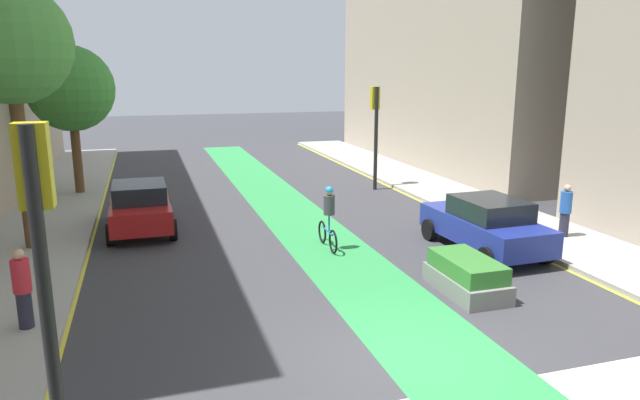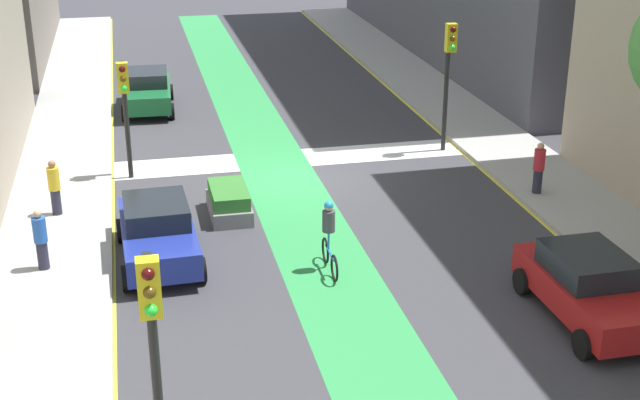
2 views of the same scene
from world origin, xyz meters
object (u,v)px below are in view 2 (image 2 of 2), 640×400
car_red_left_far (589,286)px  median_planter (229,202)px  cyclist_in_lane (329,235)px  traffic_signal_near_left (449,63)px  car_green_right_near (148,90)px  traffic_signal_near_right (125,98)px  pedestrian_sidewalk_right_b (54,187)px  pedestrian_sidewalk_right_a (41,239)px  pedestrian_sidewalk_left_a (539,168)px  car_blue_right_far (158,231)px  traffic_signal_far_right (153,334)px

car_red_left_far → median_planter: (7.18, -7.75, -0.40)m
cyclist_in_lane → traffic_signal_near_left: bearing=-126.3°
cyclist_in_lane → median_planter: cyclist_in_lane is taller
car_green_right_near → traffic_signal_near_right: bearing=83.7°
traffic_signal_near_left → cyclist_in_lane: bearing=53.7°
cyclist_in_lane → pedestrian_sidewalk_right_b: bearing=-35.4°
traffic_signal_near_right → traffic_signal_near_left: bearing=-177.6°
pedestrian_sidewalk_right_a → pedestrian_sidewalk_left_a: size_ratio=0.99×
pedestrian_sidewalk_right_b → pedestrian_sidewalk_left_a: bearing=174.3°
traffic_signal_near_left → pedestrian_sidewalk_left_a: size_ratio=2.82×
median_planter → car_blue_right_far: bearing=50.3°
car_blue_right_far → pedestrian_sidewalk_right_a: (2.86, 0.19, 0.15)m
pedestrian_sidewalk_right_b → median_planter: size_ratio=0.75×
traffic_signal_far_right → car_red_left_far: (-9.67, -3.91, -2.26)m
car_blue_right_far → median_planter: bearing=-129.7°
car_red_left_far → median_planter: 10.57m
traffic_signal_near_left → pedestrian_sidewalk_right_b: traffic_signal_near_left is taller
traffic_signal_far_right → car_blue_right_far: bearing=-92.3°
median_planter → traffic_signal_near_right: bearing=-53.6°
traffic_signal_far_right → traffic_signal_near_right: bearing=-89.2°
pedestrian_sidewalk_right_a → pedestrian_sidewalk_right_b: pedestrian_sidewalk_right_b is taller
cyclist_in_lane → median_planter: bearing=-63.7°
car_green_right_near → car_blue_right_far: size_ratio=1.01×
pedestrian_sidewalk_right_a → pedestrian_sidewalk_right_b: size_ratio=0.97×
car_green_right_near → car_red_left_far: bearing=114.9°
pedestrian_sidewalk_right_a → median_planter: 5.74m
traffic_signal_near_left → car_red_left_far: 12.15m
traffic_signal_near_left → traffic_signal_far_right: size_ratio=1.03×
traffic_signal_far_right → pedestrian_sidewalk_right_a: 9.47m
pedestrian_sidewalk_right_a → median_planter: pedestrian_sidewalk_right_a is taller
car_blue_right_far → pedestrian_sidewalk_right_b: pedestrian_sidewalk_right_b is taller
car_green_right_near → pedestrian_sidewalk_left_a: size_ratio=2.68×
pedestrian_sidewalk_right_a → traffic_signal_near_left: bearing=-152.1°
car_green_right_near → cyclist_in_lane: cyclist_in_lane is taller
traffic_signal_near_left → pedestrian_sidewalk_left_a: 5.39m
car_blue_right_far → cyclist_in_lane: bearing=159.9°
traffic_signal_near_right → pedestrian_sidewalk_right_a: 7.06m
traffic_signal_near_right → car_blue_right_far: size_ratio=0.90×
car_blue_right_far → pedestrian_sidewalk_right_a: size_ratio=2.68×
traffic_signal_near_right → car_green_right_near: 8.28m
traffic_signal_near_right → car_blue_right_far: traffic_signal_near_right is taller
median_planter → traffic_signal_near_left: bearing=-152.9°
traffic_signal_far_right → cyclist_in_lane: (-4.52, -7.55, -2.09)m
pedestrian_sidewalk_left_a → car_red_left_far: bearing=73.2°
cyclist_in_lane → pedestrian_sidewalk_left_a: (-7.30, -3.48, -0.01)m
traffic_signal_near_right → car_red_left_far: traffic_signal_near_right is taller
traffic_signal_near_right → car_red_left_far: (-9.90, 11.44, -1.89)m
traffic_signal_far_right → car_red_left_far: traffic_signal_far_right is taller
pedestrian_sidewalk_right_b → median_planter: bearing=170.7°
car_red_left_far → traffic_signal_far_right: bearing=22.0°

